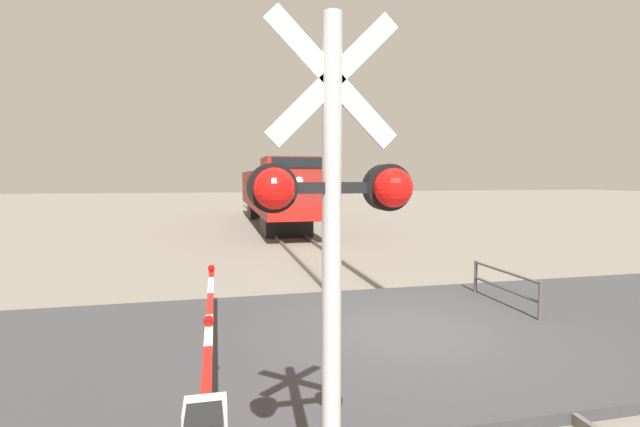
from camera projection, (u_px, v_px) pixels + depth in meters
ground_plane at (412, 339)px, 8.46m from camera, size 160.00×160.00×0.00m
rail_track_left at (375, 339)px, 8.29m from camera, size 0.08×80.00×0.15m
rail_track_right at (447, 333)px, 8.61m from camera, size 0.08×80.00×0.15m
road_surface at (412, 335)px, 8.45m from camera, size 36.00×6.30×0.17m
locomotive at (274, 192)px, 28.33m from camera, size 2.79×18.61×3.91m
crossing_signal at (333, 237)px, 3.20m from camera, size 1.18×0.33×4.18m
crossing_gate at (208, 388)px, 4.82m from camera, size 0.36×6.79×1.24m
guard_railing at (504, 285)px, 10.15m from camera, size 0.08×2.39×0.95m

